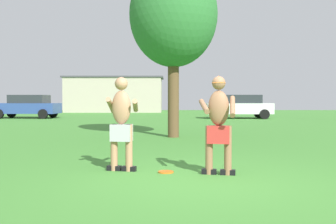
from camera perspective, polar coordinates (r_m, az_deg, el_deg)
ground_plane at (r=6.54m, az=4.70°, el=-9.80°), size 80.00×80.00×0.00m
player_with_cap at (r=7.00m, az=7.14°, el=-1.16°), size 0.63×0.68×1.73m
player_in_gray at (r=7.36m, az=-6.75°, el=-1.33°), size 0.59×0.68×1.72m
frisbee at (r=7.23m, az=-0.41°, el=-8.55°), size 0.28×0.28×0.03m
car_white_near_post at (r=27.12m, az=10.11°, el=0.83°), size 4.32×2.07×1.58m
car_blue_mid_lot at (r=28.78m, az=-19.54°, el=0.81°), size 4.43×2.30×1.58m
outbuilding_behind_lot at (r=40.05m, az=-7.71°, el=2.51°), size 9.66×4.50×3.48m
tree_behind_players at (r=13.99m, az=0.68°, el=13.61°), size 3.00×3.00×5.99m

